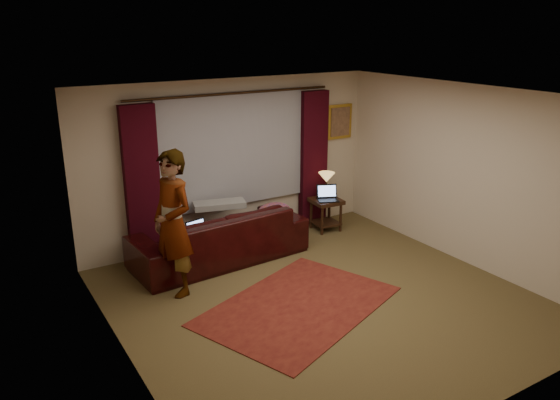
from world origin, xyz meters
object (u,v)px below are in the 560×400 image
object	(u,v)px
end_table	(326,214)
person	(173,224)
laptop_sofa	(201,230)
sofa	(219,227)
tiffany_lamp	(326,185)
laptop_table	(328,194)

from	to	relation	value
end_table	person	bearing A→B (deg)	-164.91
laptop_sofa	end_table	distance (m)	2.55
sofa	person	bearing A→B (deg)	30.19
end_table	person	size ratio (longest dim) A/B	0.29
tiffany_lamp	laptop_table	bearing A→B (deg)	-114.02
tiffany_lamp	end_table	bearing A→B (deg)	-123.77
end_table	person	world-z (taller)	person
sofa	end_table	distance (m)	2.11
laptop_sofa	tiffany_lamp	distance (m)	2.59
sofa	tiffany_lamp	xyz separation A→B (m)	(2.14, 0.26, 0.25)
end_table	tiffany_lamp	bearing A→B (deg)	56.23
sofa	laptop_table	size ratio (longest dim) A/B	6.94
laptop_table	person	distance (m)	3.10
laptop_table	person	world-z (taller)	person
laptop_sofa	person	world-z (taller)	person
tiffany_lamp	person	bearing A→B (deg)	-163.93
laptop_sofa	tiffany_lamp	bearing A→B (deg)	-0.91
laptop_sofa	laptop_table	size ratio (longest dim) A/B	0.92
laptop_sofa	end_table	size ratio (longest dim) A/B	0.63
tiffany_lamp	laptop_table	distance (m)	0.19
sofa	laptop_sofa	distance (m)	0.49
laptop_table	end_table	bearing A→B (deg)	99.57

